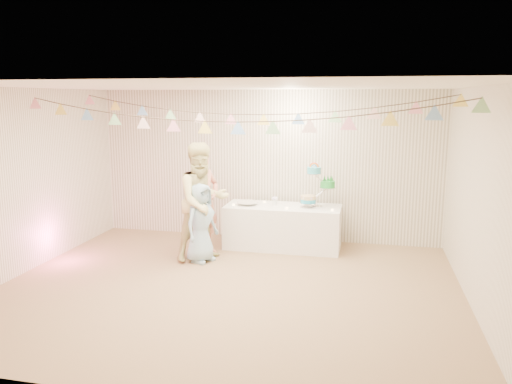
% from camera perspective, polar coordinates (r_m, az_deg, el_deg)
% --- Properties ---
extents(floor, '(6.00, 6.00, 0.00)m').
position_cam_1_polar(floor, '(6.67, -3.25, -10.94)').
color(floor, '#846647').
rests_on(floor, ground).
extents(ceiling, '(6.00, 6.00, 0.00)m').
position_cam_1_polar(ceiling, '(6.21, -3.50, 11.98)').
color(ceiling, white).
rests_on(ceiling, ground).
extents(back_wall, '(6.00, 6.00, 0.00)m').
position_cam_1_polar(back_wall, '(8.71, 1.18, 3.05)').
color(back_wall, silver).
rests_on(back_wall, ground).
extents(front_wall, '(6.00, 6.00, 0.00)m').
position_cam_1_polar(front_wall, '(4.04, -13.27, -6.31)').
color(front_wall, silver).
rests_on(front_wall, ground).
extents(left_wall, '(5.00, 5.00, 0.00)m').
position_cam_1_polar(left_wall, '(7.69, -25.38, 0.99)').
color(left_wall, silver).
rests_on(left_wall, ground).
extents(right_wall, '(5.00, 5.00, 0.00)m').
position_cam_1_polar(right_wall, '(6.20, 24.33, -1.04)').
color(right_wall, silver).
rests_on(right_wall, ground).
extents(table, '(1.89, 0.76, 0.71)m').
position_cam_1_polar(table, '(8.31, 3.07, -3.99)').
color(table, white).
rests_on(table, floor).
extents(cake_stand, '(0.61, 0.36, 0.68)m').
position_cam_1_polar(cake_stand, '(8.13, 7.01, 0.91)').
color(cake_stand, silver).
rests_on(cake_stand, table).
extents(cake_bottom, '(0.31, 0.31, 0.15)m').
position_cam_1_polar(cake_bottom, '(8.13, 5.87, -0.87)').
color(cake_bottom, '#289DBE').
rests_on(cake_bottom, cake_stand).
extents(cake_middle, '(0.27, 0.27, 0.22)m').
position_cam_1_polar(cake_middle, '(8.20, 8.33, 1.09)').
color(cake_middle, green).
rests_on(cake_middle, cake_stand).
extents(cake_top_tier, '(0.25, 0.25, 0.19)m').
position_cam_1_polar(cake_top_tier, '(8.06, 6.61, 2.91)').
color(cake_top_tier, '#3CACBF').
rests_on(cake_top_tier, cake_stand).
extents(platter, '(0.34, 0.34, 0.02)m').
position_cam_1_polar(platter, '(8.28, -0.97, -1.15)').
color(platter, white).
rests_on(platter, table).
extents(posy, '(0.12, 0.12, 0.14)m').
position_cam_1_polar(posy, '(8.27, 2.17, -0.73)').
color(posy, white).
rests_on(posy, table).
extents(person_adult_a, '(0.63, 0.73, 1.69)m').
position_cam_1_polar(person_adult_a, '(7.89, -6.00, -1.18)').
color(person_adult_a, tan).
rests_on(person_adult_a, floor).
extents(person_adult_b, '(1.10, 1.11, 1.81)m').
position_cam_1_polar(person_adult_b, '(7.64, -6.10, -1.12)').
color(person_adult_b, '#DCCF87').
rests_on(person_adult_b, floor).
extents(person_child, '(0.59, 0.70, 1.21)m').
position_cam_1_polar(person_child, '(7.58, -6.31, -3.52)').
color(person_child, '#95BAD3').
rests_on(person_child, floor).
extents(bunting_back, '(5.60, 1.10, 0.40)m').
position_cam_1_polar(bunting_back, '(7.27, -1.03, 9.84)').
color(bunting_back, pink).
rests_on(bunting_back, ceiling).
extents(bunting_front, '(5.60, 0.90, 0.36)m').
position_cam_1_polar(bunting_front, '(6.01, -4.01, 9.34)').
color(bunting_front, '#72A5E5').
rests_on(bunting_front, ceiling).
extents(tealight_0, '(0.04, 0.04, 0.03)m').
position_cam_1_polar(tealight_0, '(8.24, -2.57, -1.46)').
color(tealight_0, '#FFD88C').
rests_on(tealight_0, table).
extents(tealight_1, '(0.04, 0.04, 0.03)m').
position_cam_1_polar(tealight_1, '(8.46, 0.96, -1.14)').
color(tealight_1, '#FFD88C').
rests_on(tealight_1, table).
extents(tealight_2, '(0.04, 0.04, 0.03)m').
position_cam_1_polar(tealight_2, '(7.99, 3.54, -1.86)').
color(tealight_2, '#FFD88C').
rests_on(tealight_2, table).
extents(tealight_3, '(0.04, 0.04, 0.03)m').
position_cam_1_polar(tealight_3, '(8.38, 5.71, -1.30)').
color(tealight_3, '#FFD88C').
rests_on(tealight_3, table).
extents(tealight_4, '(0.04, 0.04, 0.03)m').
position_cam_1_polar(tealight_4, '(7.95, 8.72, -2.03)').
color(tealight_4, '#FFD88C').
rests_on(tealight_4, table).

